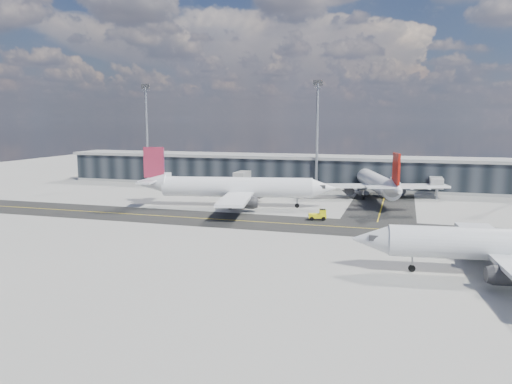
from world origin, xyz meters
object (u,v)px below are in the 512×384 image
airliner_af (234,187)px  baggage_tug (319,215)px  airliner_redtail (376,183)px  service_van (361,192)px

airliner_af → baggage_tug: (20.09, -9.20, -3.21)m
airliner_redtail → baggage_tug: 29.62m
airliner_redtail → service_van: bearing=103.7°
airliner_redtail → baggage_tug: bearing=-123.6°
airliner_redtail → service_van: size_ratio=7.56×
airliner_af → service_van: 36.12m
airliner_af → service_van: (24.91, 25.92, -3.50)m
airliner_redtail → baggage_tug: size_ratio=11.31×
airliner_af → service_van: bearing=125.5°
airliner_af → service_van: size_ratio=8.12×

